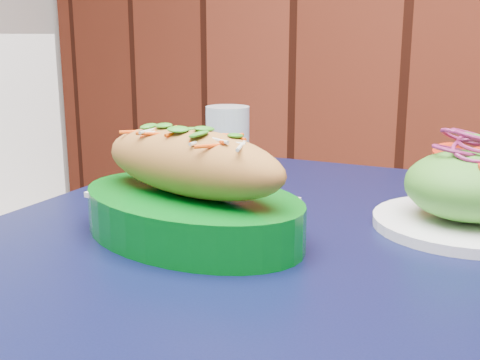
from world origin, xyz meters
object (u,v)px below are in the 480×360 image
Objects in this scene: salad_plate at (468,193)px; banh_mi_basket at (191,192)px; cafe_table at (326,313)px; chair_left at (7,242)px.

banh_mi_basket is at bearing -136.42° from salad_plate.
salad_plate is (0.10, 0.13, 0.13)m from cafe_table.
chair_left reaches higher than cafe_table.
cafe_table is 4.55× the size of salad_plate.
salad_plate is (0.23, 0.22, -0.01)m from banh_mi_basket.
cafe_table is at bearing -127.53° from salad_plate.
chair_left is 4.58× the size of salad_plate.
chair_left is at bearing 170.26° from banh_mi_basket.
cafe_table is at bearing -2.38° from chair_left.
chair_left reaches higher than banh_mi_basket.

